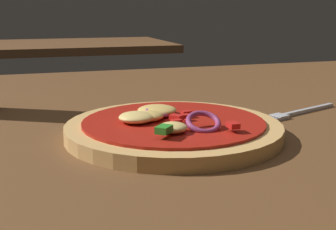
% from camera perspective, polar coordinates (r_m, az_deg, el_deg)
% --- Properties ---
extents(dining_table, '(1.44, 1.07, 0.03)m').
position_cam_1_polar(dining_table, '(0.54, 1.67, -3.41)').
color(dining_table, brown).
rests_on(dining_table, ground).
extents(pizza, '(0.24, 0.24, 0.04)m').
position_cam_1_polar(pizza, '(0.50, 0.58, -1.65)').
color(pizza, tan).
rests_on(pizza, dining_table).
extents(fork, '(0.16, 0.07, 0.01)m').
position_cam_1_polar(fork, '(0.62, 15.69, 0.21)').
color(fork, silver).
rests_on(fork, dining_table).
extents(background_table, '(0.75, 0.54, 0.03)m').
position_cam_1_polar(background_table, '(1.93, -11.48, 8.57)').
color(background_table, brown).
rests_on(background_table, ground).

